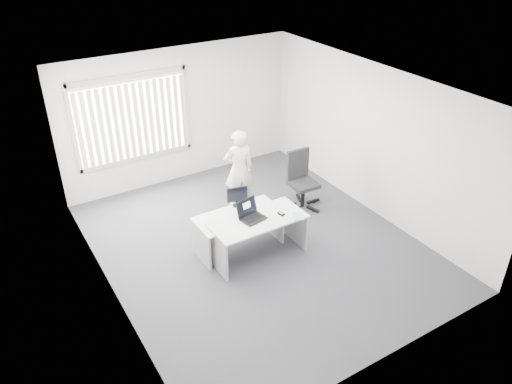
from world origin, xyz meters
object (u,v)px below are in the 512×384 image
office_chair (301,189)px  desk_near (258,229)px  laptop (253,212)px  person (239,169)px  desk_far (239,224)px  monitor (237,197)px

office_chair → desk_near: bearing=-147.1°
office_chair → laptop: 1.94m
person → office_chair: bearing=161.0°
desk_far → person: 1.43m
person → desk_near: bearing=83.2°
desk_near → desk_far: desk_near is taller
desk_near → person: 1.67m
monitor → office_chair: bearing=25.5°
person → monitor: person is taller
desk_near → laptop: laptop is taller
desk_near → laptop: bearing=162.7°
desk_far → desk_near: bearing=-65.3°
laptop → desk_near: bearing=-27.1°
desk_near → laptop: size_ratio=4.02×
desk_near → office_chair: office_chair is taller
office_chair → person: bearing=151.1°
desk_far → person: bearing=59.3°
desk_near → monitor: 0.69m
office_chair → laptop: office_chair is taller
desk_near → monitor: (-0.03, 0.61, 0.33)m
desk_far → monitor: monitor is taller
desk_far → office_chair: size_ratio=1.29×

